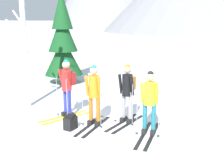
% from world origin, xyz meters
% --- Properties ---
extents(ground_plane, '(400.00, 400.00, 0.00)m').
position_xyz_m(ground_plane, '(0.00, 0.00, 0.00)').
color(ground_plane, white).
extents(skier_in_red, '(1.15, 1.53, 1.71)m').
position_xyz_m(skier_in_red, '(-1.21, 0.15, 0.96)').
color(skier_in_red, yellow).
rests_on(skier_in_red, ground).
extents(skier_in_orange, '(0.61, 1.65, 1.67)m').
position_xyz_m(skier_in_orange, '(-0.24, -0.27, 0.90)').
color(skier_in_orange, black).
rests_on(skier_in_orange, ground).
extents(skier_in_black, '(0.78, 1.65, 1.66)m').
position_xyz_m(skier_in_black, '(0.57, 0.18, 0.93)').
color(skier_in_black, black).
rests_on(skier_in_black, ground).
extents(skier_in_yellow, '(0.61, 1.80, 1.62)m').
position_xyz_m(skier_in_yellow, '(1.28, -0.48, 0.87)').
color(skier_in_yellow, black).
rests_on(skier_in_yellow, ground).
extents(pine_tree_near, '(1.67, 1.67, 4.02)m').
position_xyz_m(pine_tree_near, '(-3.24, 4.25, 1.84)').
color(pine_tree_near, '#51381E').
rests_on(pine_tree_near, ground).
extents(birch_tree_tall, '(0.96, 0.41, 4.32)m').
position_xyz_m(birch_tree_tall, '(-2.90, 0.75, 2.20)').
color(birch_tree_tall, silver).
rests_on(birch_tree_tall, ground).
extents(backpack_on_snow_front, '(0.32, 0.37, 0.38)m').
position_xyz_m(backpack_on_snow_front, '(-0.75, -0.71, 0.19)').
color(backpack_on_snow_front, black).
rests_on(backpack_on_snow_front, ground).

